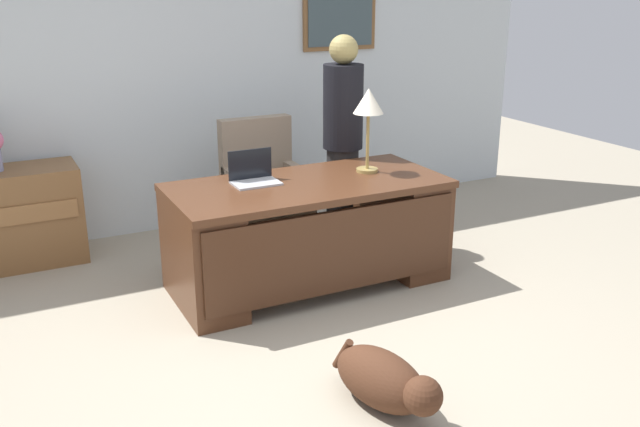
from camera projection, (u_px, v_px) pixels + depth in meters
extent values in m
plane|color=#9E937F|center=(321.00, 349.00, 4.22)|extent=(12.00, 12.00, 0.00)
cube|color=silver|center=(184.00, 73.00, 5.99)|extent=(7.00, 0.12, 2.70)
cube|color=brown|center=(340.00, 14.00, 6.40)|extent=(0.74, 0.03, 0.64)
cube|color=#3E4E53|center=(341.00, 14.00, 6.38)|extent=(0.66, 0.01, 0.56)
cube|color=#4C2B19|center=(308.00, 186.00, 4.89)|extent=(1.94, 0.90, 0.05)
cube|color=#4C2B19|center=(202.00, 256.00, 4.68)|extent=(0.36, 0.84, 0.72)
cube|color=#4C2B19|center=(401.00, 221.00, 5.35)|extent=(0.36, 0.84, 0.72)
cube|color=#412415|center=(336.00, 252.00, 4.65)|extent=(1.84, 0.04, 0.58)
cube|color=gray|center=(268.00, 207.00, 5.65)|extent=(0.60, 0.58, 0.18)
cylinder|color=black|center=(269.00, 233.00, 5.72)|extent=(0.10, 0.10, 0.28)
cylinder|color=black|center=(269.00, 246.00, 5.76)|extent=(0.52, 0.52, 0.05)
cube|color=gray|center=(256.00, 154.00, 5.73)|extent=(0.60, 0.12, 0.60)
cube|color=gray|center=(237.00, 187.00, 5.47)|extent=(0.08, 0.50, 0.22)
cube|color=gray|center=(297.00, 179.00, 5.69)|extent=(0.08, 0.50, 0.22)
cylinder|color=#262323|center=(342.00, 196.00, 5.78)|extent=(0.26, 0.26, 0.82)
cylinder|color=black|center=(343.00, 107.00, 5.54)|extent=(0.32, 0.32, 0.67)
sphere|color=#9F8C51|center=(344.00, 49.00, 5.40)|extent=(0.23, 0.23, 0.23)
ellipsoid|color=#472819|center=(380.00, 379.00, 3.62)|extent=(0.43, 0.63, 0.30)
sphere|color=#472819|center=(423.00, 396.00, 3.40)|extent=(0.20, 0.20, 0.20)
cylinder|color=#472819|center=(343.00, 354.00, 3.83)|extent=(0.08, 0.15, 0.21)
cube|color=#B2B5BA|center=(256.00, 183.00, 4.83)|extent=(0.32, 0.22, 0.01)
cube|color=black|center=(250.00, 164.00, 4.89)|extent=(0.32, 0.01, 0.21)
cylinder|color=#9E8447|center=(367.00, 170.00, 5.15)|extent=(0.16, 0.16, 0.02)
cylinder|color=#9E8447|center=(368.00, 141.00, 5.08)|extent=(0.02, 0.02, 0.41)
cone|color=silver|center=(369.00, 101.00, 4.99)|extent=(0.22, 0.22, 0.18)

